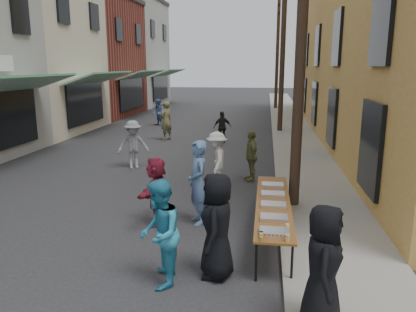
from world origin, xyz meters
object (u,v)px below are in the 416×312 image
(catering_tray_sausage, at_px, (275,232))
(guest_front_c, at_px, (159,234))
(serving_table, at_px, (273,204))
(utility_pole_near, at_px, (302,22))
(utility_pole_mid, at_px, (283,46))
(guest_front_a, at_px, (217,226))
(server, at_px, (323,266))
(utility_pole_far, at_px, (277,53))

(catering_tray_sausage, xyz_separation_m, guest_front_c, (-1.84, -0.55, 0.10))
(serving_table, bearing_deg, utility_pole_near, 73.49)
(utility_pole_near, distance_m, catering_tray_sausage, 5.14)
(guest_front_c, bearing_deg, utility_pole_mid, 162.83)
(serving_table, xyz_separation_m, guest_front_c, (-1.84, -2.20, 0.18))
(serving_table, xyz_separation_m, guest_front_a, (-0.95, -1.79, 0.19))
(utility_pole_near, bearing_deg, guest_front_c, -120.46)
(utility_pole_near, height_order, server, utility_pole_near)
(utility_pole_mid, xyz_separation_m, utility_pole_far, (0.00, 12.00, 0.00))
(utility_pole_mid, xyz_separation_m, server, (0.05, -16.89, -3.56))
(utility_pole_near, xyz_separation_m, catering_tray_sausage, (-0.55, -3.52, -3.71))
(utility_pole_mid, distance_m, utility_pole_far, 12.00)
(catering_tray_sausage, height_order, guest_front_a, guest_front_a)
(serving_table, bearing_deg, utility_pole_mid, 87.72)
(catering_tray_sausage, relative_size, guest_front_c, 0.28)
(utility_pole_mid, bearing_deg, server, -89.83)
(serving_table, height_order, guest_front_c, guest_front_c)
(utility_pole_near, height_order, serving_table, utility_pole_near)
(utility_pole_far, distance_m, guest_front_a, 27.93)
(utility_pole_far, bearing_deg, serving_table, -91.22)
(utility_pole_mid, height_order, serving_table, utility_pole_mid)
(utility_pole_mid, bearing_deg, serving_table, -92.28)
(utility_pole_near, relative_size, utility_pole_mid, 1.00)
(guest_front_a, xyz_separation_m, guest_front_c, (-0.88, -0.41, -0.02))
(guest_front_c, bearing_deg, guest_front_a, 106.17)
(catering_tray_sausage, bearing_deg, utility_pole_near, 81.06)
(catering_tray_sausage, distance_m, server, 1.51)
(utility_pole_near, relative_size, serving_table, 2.25)
(utility_pole_near, distance_m, utility_pole_mid, 12.00)
(utility_pole_far, relative_size, server, 5.35)
(utility_pole_near, bearing_deg, utility_pole_far, 90.00)
(utility_pole_mid, distance_m, serving_table, 14.38)
(utility_pole_mid, distance_m, server, 17.26)
(guest_front_a, bearing_deg, catering_tray_sausage, 99.97)
(guest_front_c, bearing_deg, utility_pole_near, 140.84)
(utility_pole_near, bearing_deg, server, -89.41)
(serving_table, height_order, guest_front_a, guest_front_a)
(server, bearing_deg, utility_pole_far, 8.20)
(guest_front_a, bearing_deg, utility_pole_mid, 176.18)
(utility_pole_near, distance_m, guest_front_c, 5.94)
(utility_pole_far, distance_m, server, 29.11)
(catering_tray_sausage, bearing_deg, serving_table, 90.00)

